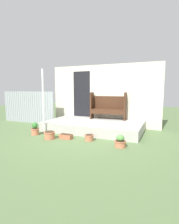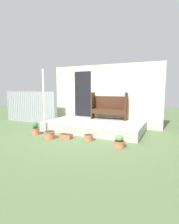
% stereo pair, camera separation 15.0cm
% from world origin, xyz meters
% --- Properties ---
extents(ground_plane, '(24.00, 24.00, 0.00)m').
position_xyz_m(ground_plane, '(0.00, 0.00, 0.00)').
color(ground_plane, '#5B7547').
extents(porch_slab, '(3.61, 1.98, 0.34)m').
position_xyz_m(porch_slab, '(0.15, 0.99, 0.17)').
color(porch_slab, '#B2AFA8').
rests_on(porch_slab, ground_plane).
extents(house_wall, '(4.81, 0.08, 2.60)m').
position_xyz_m(house_wall, '(0.11, 2.01, 1.30)').
color(house_wall, beige).
rests_on(house_wall, ground_plane).
extents(fence_corrugated, '(2.89, 0.05, 1.47)m').
position_xyz_m(fence_corrugated, '(-3.28, 1.20, 0.73)').
color(fence_corrugated, '#9EA3A8').
rests_on(fence_corrugated, ground_plane).
extents(support_post, '(0.06, 0.06, 2.27)m').
position_xyz_m(support_post, '(-1.33, -0.11, 1.14)').
color(support_post, white).
rests_on(support_post, ground_plane).
extents(bench, '(1.48, 0.52, 1.10)m').
position_xyz_m(bench, '(0.48, 1.76, 0.89)').
color(bench, '#422616').
rests_on(bench, porch_slab).
extents(flower_pot_left, '(0.29, 0.29, 0.45)m').
position_xyz_m(flower_pot_left, '(-1.46, -0.45, 0.19)').
color(flower_pot_left, '#C67251').
rests_on(flower_pot_left, ground_plane).
extents(flower_pot_middle, '(0.37, 0.37, 0.24)m').
position_xyz_m(flower_pot_middle, '(-0.70, -0.65, 0.13)').
color(flower_pot_middle, '#C67251').
rests_on(flower_pot_middle, ground_plane).
extents(flower_pot_right, '(0.30, 0.30, 0.18)m').
position_xyz_m(flower_pot_right, '(0.53, -0.31, 0.10)').
color(flower_pot_right, '#C67251').
rests_on(flower_pot_right, ground_plane).
extents(flower_pot_far_right, '(0.33, 0.33, 0.33)m').
position_xyz_m(flower_pot_far_right, '(1.55, -0.53, 0.15)').
color(flower_pot_far_right, '#C67251').
rests_on(flower_pot_far_right, ground_plane).
extents(planter_box_rect, '(0.41, 0.20, 0.15)m').
position_xyz_m(planter_box_rect, '(-0.23, -0.43, 0.07)').
color(planter_box_rect, '#B76647').
rests_on(planter_box_rect, ground_plane).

